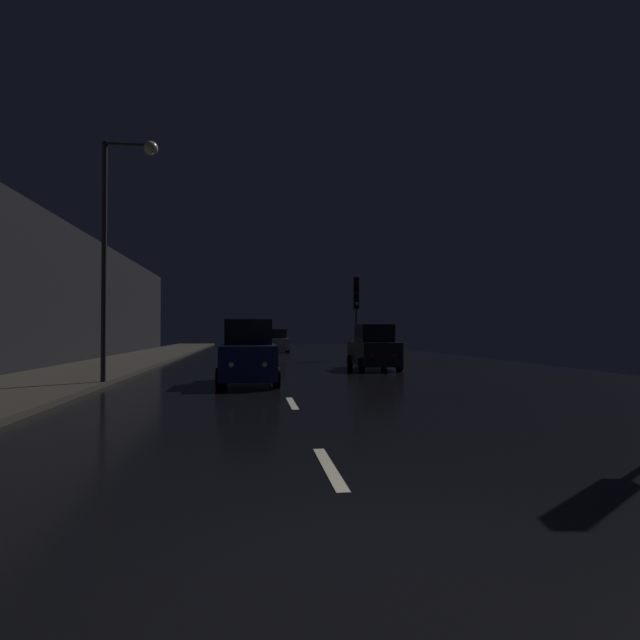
{
  "coord_description": "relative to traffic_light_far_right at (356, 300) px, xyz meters",
  "views": [
    {
      "loc": [
        -0.99,
        -3.96,
        1.73
      ],
      "look_at": [
        1.41,
        15.07,
        2.11
      ],
      "focal_mm": 31.12,
      "sensor_mm": 36.0,
      "label": 1
    }
  ],
  "objects": [
    {
      "name": "building_facade_left",
      "position": [
        -15.55,
        -7.72,
        -0.1
      ],
      "size": [
        0.8,
        63.0,
        7.02
      ],
      "primitive_type": "cube",
      "color": "black",
      "rests_on": "ground"
    },
    {
      "name": "ground",
      "position": [
        -5.33,
        -4.22,
        -3.62
      ],
      "size": [
        27.65,
        84.0,
        0.02
      ],
      "primitive_type": "cube",
      "color": "black"
    },
    {
      "name": "lane_centerline",
      "position": [
        -5.33,
        -10.63,
        -3.6
      ],
      "size": [
        0.16,
        30.61,
        0.01
      ],
      "color": "beige",
      "rests_on": "ground"
    },
    {
      "name": "car_parked_right_far",
      "position": [
        -0.8,
        -8.2,
        -2.68
      ],
      "size": [
        1.85,
        4.01,
        2.02
      ],
      "rotation": [
        0.0,
        0.0,
        1.57
      ],
      "color": "black",
      "rests_on": "ground"
    },
    {
      "name": "car_distant_taillights",
      "position": [
        -4.09,
        12.36,
        -2.76
      ],
      "size": [
        1.71,
        3.7,
        1.86
      ],
      "rotation": [
        0.0,
        0.0,
        1.57
      ],
      "color": "#A5A8AD",
      "rests_on": "ground"
    },
    {
      "name": "streetlamp_overhead",
      "position": [
        -10.42,
        -14.73,
        1.47
      ],
      "size": [
        1.7,
        0.44,
        7.74
      ],
      "color": "#2D2D30",
      "rests_on": "ground"
    },
    {
      "name": "sidewalk_left",
      "position": [
        -12.95,
        -4.22,
        -3.53
      ],
      "size": [
        4.4,
        84.0,
        0.15
      ],
      "primitive_type": "cube",
      "color": "#38332B",
      "rests_on": "ground"
    },
    {
      "name": "traffic_light_far_right",
      "position": [
        0.0,
        0.0,
        0.0
      ],
      "size": [
        0.33,
        0.47,
        4.96
      ],
      "rotation": [
        0.0,
        0.0,
        -1.64
      ],
      "color": "#38383A",
      "rests_on": "ground"
    },
    {
      "name": "car_approaching_headlights",
      "position": [
        -6.38,
        -14.36,
        -2.65
      ],
      "size": [
        1.92,
        4.17,
        2.1
      ],
      "rotation": [
        0.0,
        0.0,
        -1.57
      ],
      "color": "#141E51",
      "rests_on": "ground"
    }
  ]
}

